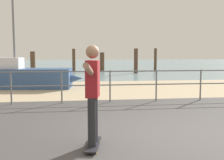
# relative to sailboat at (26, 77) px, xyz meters

# --- Properties ---
(ground_plane) EXTENTS (24.00, 10.00, 0.04)m
(ground_plane) POSITION_rel_sailboat_xyz_m (3.89, -8.59, -0.53)
(ground_plane) COLOR #474444
(ground_plane) RESTS_ON ground
(beach_strip) EXTENTS (24.00, 6.00, 0.04)m
(beach_strip) POSITION_rel_sailboat_xyz_m (3.89, -0.59, -0.53)
(beach_strip) COLOR tan
(beach_strip) RESTS_ON ground
(sea_surface) EXTENTS (72.00, 50.00, 0.04)m
(sea_surface) POSITION_rel_sailboat_xyz_m (3.89, 27.41, -0.53)
(sea_surface) COLOR #75939E
(sea_surface) RESTS_ON ground
(railing_fence) EXTENTS (12.35, 0.05, 1.05)m
(railing_fence) POSITION_rel_sailboat_xyz_m (3.38, -3.99, 0.17)
(railing_fence) COLOR slate
(railing_fence) RESTS_ON ground
(sailboat) EXTENTS (5.03, 1.84, 5.60)m
(sailboat) POSITION_rel_sailboat_xyz_m (0.00, 0.00, 0.00)
(sailboat) COLOR #335184
(sailboat) RESTS_ON ground
(skateboard) EXTENTS (0.34, 0.82, 0.08)m
(skateboard) POSITION_rel_sailboat_xyz_m (2.59, -8.13, -0.46)
(skateboard) COLOR black
(skateboard) RESTS_ON ground
(skateboarder) EXTENTS (0.36, 1.44, 1.65)m
(skateboarder) POSITION_rel_sailboat_xyz_m (2.59, -8.13, 0.49)
(skateboarder) COLOR #26262B
(skateboarder) RESTS_ON skateboard
(groyne_post_0) EXTENTS (0.30, 0.30, 1.70)m
(groyne_post_0) POSITION_rel_sailboat_xyz_m (-0.41, 4.68, 0.32)
(groyne_post_0) COLOR #513826
(groyne_post_0) RESTS_ON ground
(groyne_post_1) EXTENTS (0.28, 0.28, 1.98)m
(groyne_post_1) POSITION_rel_sailboat_xyz_m (2.03, 11.62, 0.47)
(groyne_post_1) COLOR #513826
(groyne_post_1) RESTS_ON ground
(groyne_post_2) EXTENTS (0.38, 0.38, 1.66)m
(groyne_post_2) POSITION_rel_sailboat_xyz_m (4.46, 10.62, 0.30)
(groyne_post_2) COLOR #513826
(groyne_post_2) RESTS_ON ground
(groyne_post_3) EXTENTS (0.31, 0.31, 1.96)m
(groyne_post_3) POSITION_rel_sailboat_xyz_m (6.89, 8.17, 0.45)
(groyne_post_3) COLOR #513826
(groyne_post_3) RESTS_ON ground
(groyne_post_4) EXTENTS (0.25, 0.25, 2.02)m
(groyne_post_4) POSITION_rel_sailboat_xyz_m (9.33, 11.08, 0.49)
(groyne_post_4) COLOR #513826
(groyne_post_4) RESTS_ON ground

